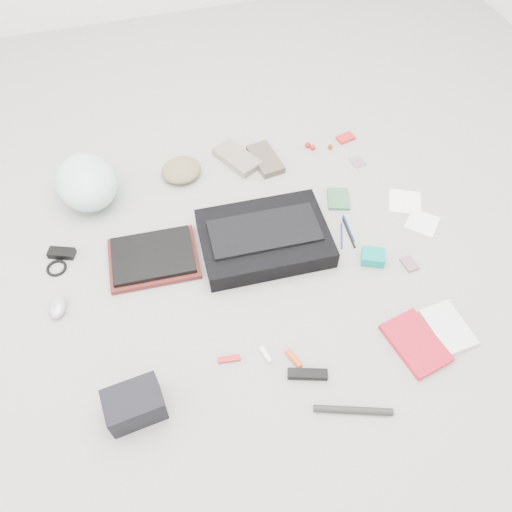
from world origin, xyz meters
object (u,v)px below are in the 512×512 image
object	(u,v)px
laptop	(153,255)
camera_bag	(135,405)
messenger_bag	(264,238)
bike_helmet	(87,182)
book_red	(416,343)
accordion_wallet	(373,257)

from	to	relation	value
laptop	camera_bag	world-z (taller)	camera_bag
camera_bag	messenger_bag	bearing A→B (deg)	36.55
messenger_bag	bike_helmet	size ratio (longest dim) A/B	1.60
book_red	bike_helmet	bearing A→B (deg)	123.27
messenger_bag	accordion_wallet	bearing A→B (deg)	-24.13
camera_bag	book_red	xyz separation A→B (m)	(0.96, -0.04, -0.05)
camera_bag	accordion_wallet	world-z (taller)	camera_bag
bike_helmet	book_red	xyz separation A→B (m)	(1.01, -1.04, -0.08)
book_red	laptop	bearing A→B (deg)	131.46
messenger_bag	accordion_wallet	world-z (taller)	messenger_bag
bike_helmet	accordion_wallet	xyz separation A→B (m)	(1.02, -0.66, -0.07)
book_red	accordion_wallet	bearing A→B (deg)	77.52
bike_helmet	camera_bag	size ratio (longest dim) A/B	1.78
laptop	accordion_wallet	distance (m)	0.86
camera_bag	accordion_wallet	xyz separation A→B (m)	(0.97, 0.33, -0.04)
laptop	accordion_wallet	size ratio (longest dim) A/B	3.56
laptop	accordion_wallet	xyz separation A→B (m)	(0.82, -0.25, -0.01)
bike_helmet	book_red	world-z (taller)	bike_helmet
laptop	book_red	bearing A→B (deg)	-33.82
laptop	book_red	distance (m)	1.02
laptop	bike_helmet	distance (m)	0.46
camera_bag	accordion_wallet	size ratio (longest dim) A/B	2.00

